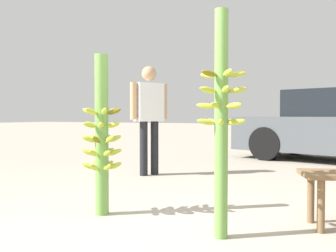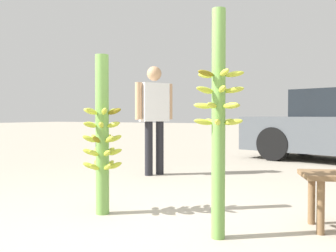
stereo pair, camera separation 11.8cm
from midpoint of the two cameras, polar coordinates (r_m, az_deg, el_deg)
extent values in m
plane|color=#A89E8C|center=(2.96, -3.94, -16.65)|extent=(80.00, 80.00, 0.00)
cylinder|color=#6B9E47|center=(3.55, -9.06, -1.31)|extent=(0.13, 0.13, 1.50)
ellipsoid|color=#ADB733|center=(3.67, -9.41, 2.19)|extent=(0.13, 0.13, 0.09)
ellipsoid|color=#ADB733|center=(3.59, -10.90, 2.20)|extent=(0.15, 0.09, 0.09)
ellipsoid|color=#ADB733|center=(3.47, -10.61, 2.22)|extent=(0.08, 0.15, 0.09)
ellipsoid|color=#ADB733|center=(3.43, -8.71, 2.24)|extent=(0.13, 0.13, 0.09)
ellipsoid|color=#736414|center=(3.51, -7.20, 2.23)|extent=(0.15, 0.09, 0.09)
ellipsoid|color=#ADB733|center=(3.63, -7.61, 2.20)|extent=(0.08, 0.15, 0.09)
ellipsoid|color=#ADB733|center=(3.67, -8.97, 0.25)|extent=(0.12, 0.14, 0.08)
ellipsoid|color=#ADB733|center=(3.62, -10.71, 0.22)|extent=(0.14, 0.06, 0.08)
ellipsoid|color=#ADB733|center=(3.49, -10.86, 0.17)|extent=(0.10, 0.15, 0.08)
ellipsoid|color=#ADB733|center=(3.42, -9.17, 0.16)|extent=(0.12, 0.14, 0.08)
ellipsoid|color=#ADB733|center=(3.48, -7.36, 0.19)|extent=(0.14, 0.06, 0.08)
ellipsoid|color=#736414|center=(3.61, -7.32, 0.23)|extent=(0.10, 0.15, 0.08)
ellipsoid|color=#ADB733|center=(3.56, -7.13, -1.90)|extent=(0.14, 0.13, 0.09)
ellipsoid|color=#ADB733|center=(3.66, -8.25, -1.81)|extent=(0.07, 0.15, 0.09)
ellipsoid|color=#ADB733|center=(3.65, -10.13, -1.83)|extent=(0.15, 0.09, 0.09)
ellipsoid|color=#ADB733|center=(3.55, -11.00, -1.94)|extent=(0.14, 0.13, 0.09)
ellipsoid|color=#736414|center=(3.44, -9.92, -2.03)|extent=(0.07, 0.15, 0.09)
ellipsoid|color=#ADB733|center=(3.45, -7.93, -2.01)|extent=(0.15, 0.09, 0.09)
ellipsoid|color=#ADB733|center=(3.55, -7.11, -3.95)|extent=(0.14, 0.11, 0.09)
ellipsoid|color=#ADB733|center=(3.66, -7.88, -3.79)|extent=(0.05, 0.14, 0.09)
ellipsoid|color=#ADB733|center=(3.67, -9.76, -3.77)|extent=(0.14, 0.11, 0.09)
ellipsoid|color=#ADB733|center=(3.58, -10.97, -3.92)|extent=(0.14, 0.11, 0.09)
ellipsoid|color=#ADB733|center=(3.47, -10.29, -4.09)|extent=(0.05, 0.14, 0.09)
ellipsoid|color=#ADB733|center=(3.45, -8.29, -4.11)|extent=(0.14, 0.11, 0.09)
ellipsoid|color=#ADB733|center=(3.57, -7.10, -5.99)|extent=(0.14, 0.11, 0.09)
ellipsoid|color=#ADB733|center=(3.67, -7.94, -5.77)|extent=(0.05, 0.14, 0.09)
ellipsoid|color=#ADB733|center=(3.69, -9.81, -5.76)|extent=(0.14, 0.11, 0.09)
ellipsoid|color=#ADB733|center=(3.59, -10.96, -5.96)|extent=(0.14, 0.11, 0.09)
ellipsoid|color=#ADB733|center=(3.48, -10.20, -6.19)|extent=(0.05, 0.14, 0.09)
ellipsoid|color=#ADB733|center=(3.47, -8.22, -6.21)|extent=(0.14, 0.11, 0.09)
cylinder|color=#6B9E47|center=(2.83, 8.88, 0.26)|extent=(0.10, 0.10, 1.72)
ellipsoid|color=#ADB733|center=(2.86, 11.28, 7.78)|extent=(0.15, 0.10, 0.06)
ellipsoid|color=#ADB733|center=(2.96, 9.47, 7.57)|extent=(0.05, 0.15, 0.06)
ellipsoid|color=#ADB733|center=(2.91, 6.93, 7.68)|extent=(0.15, 0.07, 0.06)
ellipsoid|color=#736414|center=(2.78, 7.03, 7.99)|extent=(0.11, 0.15, 0.06)
ellipsoid|color=#ADB733|center=(2.74, 9.84, 8.06)|extent=(0.13, 0.14, 0.06)
ellipsoid|color=#ADB733|center=(2.92, 7.12, 5.32)|extent=(0.15, 0.09, 0.06)
ellipsoid|color=#ADB733|center=(2.78, 6.84, 5.51)|extent=(0.12, 0.14, 0.06)
ellipsoid|color=#ADB733|center=(2.73, 9.51, 5.58)|extent=(0.12, 0.15, 0.06)
ellipsoid|color=#ADB733|center=(2.83, 11.28, 5.41)|extent=(0.15, 0.08, 0.06)
ellipsoid|color=#ADB733|center=(2.95, 9.75, 5.27)|extent=(0.05, 0.15, 0.06)
ellipsoid|color=#ADB733|center=(2.73, 7.92, 3.13)|extent=(0.05, 0.15, 0.06)
ellipsoid|color=#ADB733|center=(2.76, 10.74, 3.10)|extent=(0.15, 0.09, 0.06)
ellipsoid|color=#ADB733|center=(2.90, 10.89, 3.03)|extent=(0.13, 0.14, 0.06)
ellipsoid|color=#ADB733|center=(2.95, 8.37, 3.01)|extent=(0.11, 0.14, 0.06)
ellipsoid|color=#ADB733|center=(2.85, 6.52, 3.07)|extent=(0.15, 0.08, 0.06)
ellipsoid|color=#ADB733|center=(2.80, 11.15, 0.60)|extent=(0.15, 0.04, 0.06)
ellipsoid|color=#ADB733|center=(2.93, 10.29, 0.64)|extent=(0.09, 0.15, 0.06)
ellipsoid|color=#ADB733|center=(2.93, 7.59, 0.66)|extent=(0.14, 0.12, 0.06)
ellipsoid|color=#ADB733|center=(2.80, 6.57, 0.62)|extent=(0.14, 0.12, 0.06)
ellipsoid|color=#ADB733|center=(2.72, 8.80, 0.58)|extent=(0.08, 0.15, 0.06)
cylinder|color=black|center=(5.80, -2.37, -3.44)|extent=(0.17, 0.17, 0.84)
cylinder|color=black|center=(5.90, -0.69, -3.35)|extent=(0.17, 0.17, 0.84)
cube|color=white|center=(5.83, -1.53, 3.63)|extent=(0.39, 0.48, 0.59)
cylinder|color=tan|center=(5.69, -3.92, 3.83)|extent=(0.14, 0.14, 0.56)
cylinder|color=tan|center=(5.97, 0.75, 3.73)|extent=(0.14, 0.14, 0.56)
sphere|color=tan|center=(5.86, -1.53, 7.99)|extent=(0.23, 0.23, 0.23)
cylinder|color=brown|center=(3.50, 21.95, -10.31)|extent=(0.06, 0.06, 0.42)
cylinder|color=brown|center=(3.22, 23.23, -11.34)|extent=(0.06, 0.06, 0.42)
cylinder|color=black|center=(8.01, 16.21, -2.63)|extent=(0.72, 0.37, 0.69)
cylinder|color=black|center=(9.41, 20.43, -2.05)|extent=(0.72, 0.37, 0.69)
camera|label=1|loc=(0.06, -89.03, 0.03)|focal=40.00mm
camera|label=2|loc=(0.06, 90.97, -0.03)|focal=40.00mm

